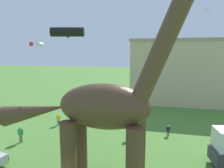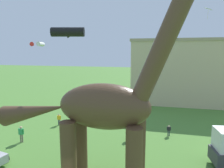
{
  "view_description": "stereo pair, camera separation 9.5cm",
  "coord_description": "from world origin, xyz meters",
  "px_view_note": "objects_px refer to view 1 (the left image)",
  "views": [
    {
      "loc": [
        5.24,
        -10.17,
        9.46
      ],
      "look_at": [
        1.74,
        4.29,
        7.19
      ],
      "focal_mm": 33.9,
      "sensor_mm": 36.0,
      "label": 1
    },
    {
      "loc": [
        5.33,
        -10.15,
        9.46
      ],
      "look_at": [
        1.74,
        4.29,
        7.19
      ],
      "focal_mm": 33.9,
      "sensor_mm": 36.0,
      "label": 2
    }
  ],
  "objects_px": {
    "person_watching_child": "(168,129)",
    "person_far_spectator": "(21,133)",
    "dinosaur_sculpture": "(103,106)",
    "kite_mid_left": "(208,9)",
    "person_near_flyer": "(129,132)",
    "kite_mid_center": "(68,32)",
    "kite_trailing": "(38,44)",
    "person_photographer": "(58,118)"
  },
  "relations": [
    {
      "from": "person_photographer",
      "to": "person_far_spectator",
      "type": "distance_m",
      "value": 5.95
    },
    {
      "from": "dinosaur_sculpture",
      "to": "kite_trailing",
      "type": "relative_size",
      "value": 10.05
    },
    {
      "from": "person_near_flyer",
      "to": "kite_mid_center",
      "type": "xyz_separation_m",
      "value": [
        -5.09,
        -3.56,
        10.3
      ]
    },
    {
      "from": "person_far_spectator",
      "to": "kite_mid_center",
      "type": "xyz_separation_m",
      "value": [
        5.85,
        -0.2,
        10.14
      ]
    },
    {
      "from": "dinosaur_sculpture",
      "to": "person_far_spectator",
      "type": "xyz_separation_m",
      "value": [
        -10.34,
        4.58,
        -4.67
      ]
    },
    {
      "from": "person_near_flyer",
      "to": "person_far_spectator",
      "type": "distance_m",
      "value": 11.45
    },
    {
      "from": "person_near_flyer",
      "to": "kite_mid_left",
      "type": "xyz_separation_m",
      "value": [
        7.44,
        1.83,
        12.76
      ]
    },
    {
      "from": "person_far_spectator",
      "to": "kite_trailing",
      "type": "bearing_deg",
      "value": 85.13
    },
    {
      "from": "kite_mid_left",
      "to": "kite_trailing",
      "type": "height_order",
      "value": "kite_mid_left"
    },
    {
      "from": "person_watching_child",
      "to": "kite_mid_center",
      "type": "relative_size",
      "value": 0.4
    },
    {
      "from": "dinosaur_sculpture",
      "to": "kite_mid_center",
      "type": "bearing_deg",
      "value": 150.33
    },
    {
      "from": "person_photographer",
      "to": "person_far_spectator",
      "type": "bearing_deg",
      "value": -42.19
    },
    {
      "from": "kite_mid_center",
      "to": "kite_mid_left",
      "type": "height_order",
      "value": "kite_mid_left"
    },
    {
      "from": "person_watching_child",
      "to": "person_far_spectator",
      "type": "distance_m",
      "value": 16.11
    },
    {
      "from": "person_watching_child",
      "to": "dinosaur_sculpture",
      "type": "bearing_deg",
      "value": 177.38
    },
    {
      "from": "dinosaur_sculpture",
      "to": "kite_trailing",
      "type": "xyz_separation_m",
      "value": [
        -8.5,
        5.81,
        4.51
      ]
    },
    {
      "from": "person_near_flyer",
      "to": "person_far_spectator",
      "type": "relative_size",
      "value": 0.85
    },
    {
      "from": "person_watching_child",
      "to": "person_photographer",
      "type": "relative_size",
      "value": 0.83
    },
    {
      "from": "dinosaur_sculpture",
      "to": "kite_mid_left",
      "type": "relative_size",
      "value": 14.26
    },
    {
      "from": "person_far_spectator",
      "to": "kite_mid_left",
      "type": "bearing_deg",
      "value": 66.89
    },
    {
      "from": "person_photographer",
      "to": "kite_mid_center",
      "type": "distance_m",
      "value": 12.76
    },
    {
      "from": "person_watching_child",
      "to": "person_photographer",
      "type": "height_order",
      "value": "person_photographer"
    },
    {
      "from": "dinosaur_sculpture",
      "to": "person_photographer",
      "type": "distance_m",
      "value": 14.58
    },
    {
      "from": "dinosaur_sculpture",
      "to": "kite_mid_center",
      "type": "xyz_separation_m",
      "value": [
        -4.49,
        4.38,
        5.47
      ]
    },
    {
      "from": "person_near_flyer",
      "to": "kite_mid_center",
      "type": "distance_m",
      "value": 12.03
    },
    {
      "from": "person_watching_child",
      "to": "person_photographer",
      "type": "distance_m",
      "value": 13.82
    },
    {
      "from": "person_watching_child",
      "to": "person_far_spectator",
      "type": "xyz_separation_m",
      "value": [
        -15.12,
        -5.56,
        0.31
      ]
    },
    {
      "from": "person_photographer",
      "to": "person_near_flyer",
      "type": "height_order",
      "value": "person_near_flyer"
    },
    {
      "from": "person_near_flyer",
      "to": "person_far_spectator",
      "type": "height_order",
      "value": "person_far_spectator"
    },
    {
      "from": "dinosaur_sculpture",
      "to": "kite_mid_left",
      "type": "xyz_separation_m",
      "value": [
        8.04,
        9.76,
        7.93
      ]
    },
    {
      "from": "person_watching_child",
      "to": "kite_mid_left",
      "type": "relative_size",
      "value": 1.11
    },
    {
      "from": "dinosaur_sculpture",
      "to": "kite_trailing",
      "type": "distance_m",
      "value": 11.24
    },
    {
      "from": "person_near_flyer",
      "to": "kite_mid_center",
      "type": "relative_size",
      "value": 0.49
    },
    {
      "from": "person_watching_child",
      "to": "kite_trailing",
      "type": "distance_m",
      "value": 16.88
    },
    {
      "from": "person_near_flyer",
      "to": "kite_mid_center",
      "type": "height_order",
      "value": "kite_mid_center"
    },
    {
      "from": "dinosaur_sculpture",
      "to": "person_watching_child",
      "type": "height_order",
      "value": "dinosaur_sculpture"
    },
    {
      "from": "person_near_flyer",
      "to": "kite_mid_left",
      "type": "height_order",
      "value": "kite_mid_left"
    },
    {
      "from": "dinosaur_sculpture",
      "to": "person_watching_child",
      "type": "relative_size",
      "value": 12.88
    },
    {
      "from": "dinosaur_sculpture",
      "to": "person_far_spectator",
      "type": "distance_m",
      "value": 12.23
    },
    {
      "from": "person_watching_child",
      "to": "kite_mid_center",
      "type": "distance_m",
      "value": 15.11
    },
    {
      "from": "kite_mid_center",
      "to": "dinosaur_sculpture",
      "type": "bearing_deg",
      "value": -44.31
    },
    {
      "from": "kite_trailing",
      "to": "person_photographer",
      "type": "bearing_deg",
      "value": 96.71
    }
  ]
}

